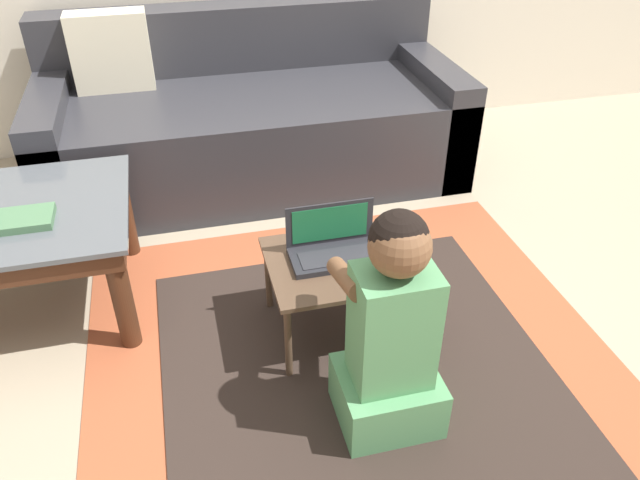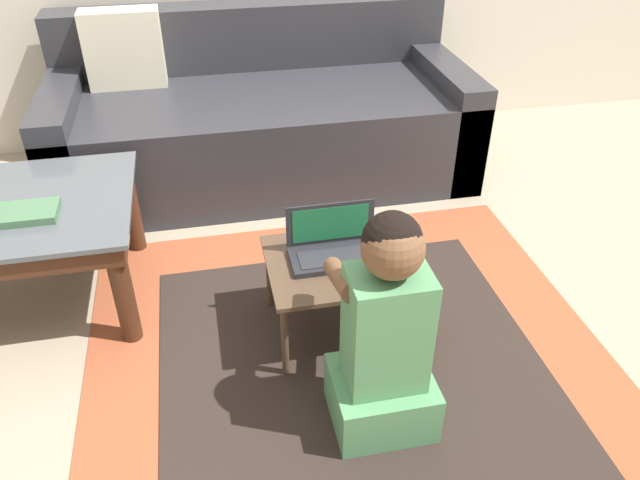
{
  "view_description": "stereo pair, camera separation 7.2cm",
  "coord_description": "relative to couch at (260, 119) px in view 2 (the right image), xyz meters",
  "views": [
    {
      "loc": [
        -0.36,
        -1.61,
        1.54
      ],
      "look_at": [
        0.06,
        0.06,
        0.37
      ],
      "focal_mm": 35.0,
      "sensor_mm": 36.0,
      "label": 1
    },
    {
      "loc": [
        -0.29,
        -1.63,
        1.54
      ],
      "look_at": [
        0.06,
        0.06,
        0.37
      ],
      "focal_mm": 35.0,
      "sensor_mm": 36.0,
      "label": 2
    }
  ],
  "objects": [
    {
      "name": "coffee_table",
      "position": [
        -1.01,
        -0.9,
        0.08
      ],
      "size": [
        0.89,
        0.68,
        0.43
      ],
      "color": "#4C5156",
      "rests_on": "ground_plane"
    },
    {
      "name": "laptop_desk",
      "position": [
        0.11,
        -1.29,
        -0.01
      ],
      "size": [
        0.5,
        0.41,
        0.31
      ],
      "color": "#4C3828",
      "rests_on": "ground_plane"
    },
    {
      "name": "ground_plane",
      "position": [
        -0.01,
        -1.31,
        -0.28
      ],
      "size": [
        16.0,
        16.0,
        0.0
      ],
      "primitive_type": "plane",
      "color": "gray"
    },
    {
      "name": "couch",
      "position": [
        0.0,
        0.0,
        0.0
      ],
      "size": [
        2.0,
        0.92,
        0.81
      ],
      "color": "#2D2D33",
      "rests_on": "ground_plane"
    },
    {
      "name": "computer_mouse",
      "position": [
        0.32,
        -1.3,
        0.05
      ],
      "size": [
        0.07,
        0.09,
        0.04
      ],
      "color": "#B2B7C1",
      "rests_on": "laptop_desk"
    },
    {
      "name": "person_seated",
      "position": [
        0.14,
        -1.71,
        0.05
      ],
      "size": [
        0.3,
        0.37,
        0.74
      ],
      "color": "#518E5B",
      "rests_on": "ground_plane"
    },
    {
      "name": "area_rug",
      "position": [
        0.11,
        -1.5,
        -0.28
      ],
      "size": [
        1.77,
        1.82,
        0.01
      ],
      "color": "#9E4C2D",
      "rests_on": "ground_plane"
    },
    {
      "name": "book_on_table",
      "position": [
        -0.9,
        -0.99,
        0.16
      ],
      "size": [
        0.2,
        0.14,
        0.03
      ],
      "color": "#47704C",
      "rests_on": "coffee_table"
    },
    {
      "name": "laptop",
      "position": [
        0.09,
        -1.26,
        0.06
      ],
      "size": [
        0.3,
        0.16,
        0.17
      ],
      "color": "#232328",
      "rests_on": "laptop_desk"
    }
  ]
}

